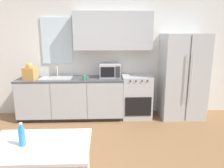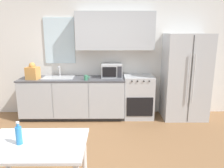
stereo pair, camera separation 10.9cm
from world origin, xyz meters
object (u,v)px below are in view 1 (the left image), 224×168
oven_range (136,96)px  drink_bottle (22,136)px  refrigerator (183,77)px  coffee_mug (85,78)px  dining_table (39,155)px  microwave (110,71)px

oven_range → drink_bottle: bearing=-120.9°
oven_range → refrigerator: size_ratio=0.51×
refrigerator → drink_bottle: size_ratio=7.49×
coffee_mug → dining_table: coffee_mug is taller
microwave → drink_bottle: (-0.97, -2.67, -0.20)m
refrigerator → oven_range: bearing=177.9°
oven_range → refrigerator: 1.10m
refrigerator → dining_table: (-2.40, -2.55, -0.30)m
coffee_mug → drink_bottle: size_ratio=0.45×
coffee_mug → drink_bottle: bearing=-100.5°
dining_table → coffee_mug: bearing=83.1°
coffee_mug → drink_bottle: (-0.44, -2.37, -0.11)m
microwave → coffee_mug: microwave is taller
dining_table → drink_bottle: bearing=-174.4°
oven_range → drink_bottle: size_ratio=3.82×
drink_bottle → dining_table: bearing=5.6°
oven_range → microwave: microwave is taller
refrigerator → coffee_mug: 2.13m
oven_range → dining_table: 2.94m
drink_bottle → microwave: bearing=70.1°
dining_table → drink_bottle: drink_bottle is taller
microwave → drink_bottle: microwave is taller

